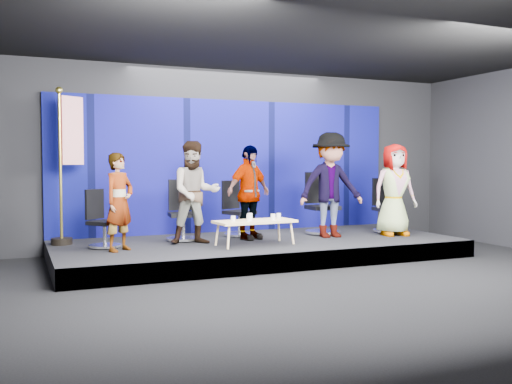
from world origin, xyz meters
TOP-DOWN VIEW (x-y plane):
  - ground at (0.00, 0.00)m, footprint 10.00×10.00m
  - room_walls at (0.00, 0.00)m, footprint 10.02×8.02m
  - riser at (0.00, 2.50)m, footprint 7.00×3.00m
  - backdrop at (0.00, 3.95)m, footprint 7.00×0.08m
  - chair_a at (-2.67, 2.66)m, footprint 0.74×0.74m
  - panelist_a at (-2.47, 2.20)m, footprint 0.66×0.63m
  - chair_b at (-1.25, 2.98)m, footprint 0.67×0.67m
  - panelist_b at (-1.17, 2.48)m, footprint 0.91×0.75m
  - chair_c at (-0.15, 3.15)m, footprint 0.77×0.77m
  - panelist_c at (-0.13, 2.65)m, footprint 1.06×0.76m
  - chair_d at (1.46, 2.85)m, footprint 0.71×0.71m
  - panelist_d at (1.37, 2.35)m, footprint 1.28×0.79m
  - chair_e at (2.77, 2.58)m, footprint 0.67×0.67m
  - panelist_e at (2.60, 2.10)m, footprint 0.90×0.66m
  - coffee_table at (-0.29, 1.98)m, footprint 1.38×0.68m
  - mug_a at (-0.68, 1.98)m, footprint 0.07×0.07m
  - mug_b at (-0.44, 1.88)m, footprint 0.09×0.09m
  - mug_c at (-0.33, 2.11)m, footprint 0.09×0.09m
  - mug_d at (0.03, 1.97)m, footprint 0.08×0.08m
  - mug_e at (0.20, 2.11)m, footprint 0.08×0.08m
  - flag_stand at (-3.13, 3.34)m, footprint 0.57×0.40m

SIDE VIEW (x-z plane):
  - ground at x=0.00m, z-range 0.00..0.00m
  - riser at x=0.00m, z-range 0.00..0.30m
  - chair_a at x=-2.67m, z-range 0.14..1.08m
  - chair_c at x=-0.15m, z-range 0.12..1.16m
  - chair_e at x=2.77m, z-range 0.12..1.18m
  - chair_b at x=-1.25m, z-range 0.12..1.19m
  - coffee_table at x=-0.29m, z-range 0.47..0.89m
  - chair_d at x=1.46m, z-range 0.10..1.28m
  - mug_a at x=-0.68m, z-range 0.71..0.80m
  - mug_e at x=0.20m, z-range 0.71..0.80m
  - mug_d at x=0.03m, z-range 0.71..0.81m
  - mug_b at x=-0.44m, z-range 0.71..0.82m
  - mug_c at x=-0.33m, z-range 0.71..0.82m
  - panelist_a at x=-2.47m, z-range 0.30..1.82m
  - panelist_c at x=-0.13m, z-range 0.30..1.98m
  - panelist_e at x=2.60m, z-range 0.30..2.01m
  - panelist_b at x=-1.17m, z-range 0.30..2.03m
  - panelist_d at x=1.37m, z-range 0.30..2.22m
  - backdrop at x=0.00m, z-range 0.30..2.90m
  - flag_stand at x=-3.13m, z-range 0.38..3.00m
  - room_walls at x=0.00m, z-range 0.67..4.18m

